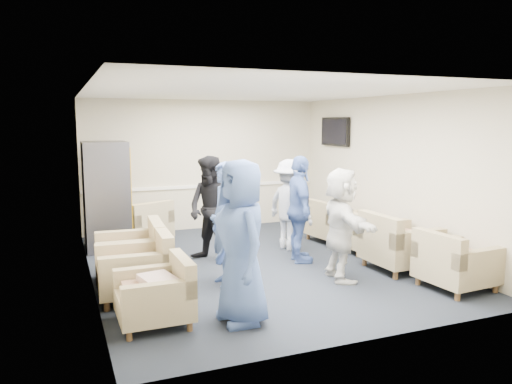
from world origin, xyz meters
name	(u,v)px	position (x,y,z in m)	size (l,w,h in m)	color
floor	(258,264)	(0.00, 0.00, 0.00)	(6.00, 6.00, 0.00)	black
ceiling	(258,92)	(0.00, 0.00, 2.70)	(6.00, 6.00, 0.00)	silver
back_wall	(204,165)	(0.00, 3.00, 1.35)	(5.00, 0.02, 2.70)	beige
front_wall	(370,212)	(0.00, -3.00, 1.35)	(5.00, 0.02, 2.70)	beige
left_wall	(88,188)	(-2.50, 0.00, 1.35)	(0.02, 6.00, 2.70)	beige
right_wall	(391,174)	(2.50, 0.00, 1.35)	(0.02, 6.00, 2.70)	beige
chair_rail	(205,186)	(0.00, 2.98, 0.90)	(4.98, 0.04, 0.06)	white
tv	(335,132)	(2.44, 1.80, 2.05)	(0.10, 1.00, 0.58)	black
armchair_left_near	(159,296)	(-1.90, -1.76, 0.32)	(0.80, 0.80, 0.63)	#958560
armchair_left_mid	(139,270)	(-1.97, -0.80, 0.36)	(0.94, 0.94, 0.72)	#958560
armchair_left_far	(134,257)	(-1.94, -0.15, 0.36)	(0.98, 0.98, 0.73)	#958560
armchair_right_near	(454,265)	(2.01, -2.08, 0.34)	(0.91, 0.91, 0.68)	#958560
armchair_right_midnear	(397,246)	(1.87, -1.04, 0.37)	(0.95, 0.95, 0.75)	#958560
armchair_right_midfar	(359,234)	(1.97, 0.13, 0.31)	(0.83, 0.83, 0.62)	#958560
armchair_right_far	(331,224)	(1.89, 0.94, 0.34)	(0.96, 0.96, 0.68)	#958560
armchair_corner	(144,225)	(-1.44, 2.07, 0.34)	(1.14, 1.14, 0.69)	#958560
vending_machine	(107,195)	(-2.09, 1.97, 0.95)	(0.77, 0.90, 1.91)	#52525A
backpack	(164,277)	(-1.67, -0.88, 0.26)	(0.32, 0.26, 0.50)	black
pillow	(158,282)	(-1.91, -1.76, 0.48)	(0.45, 0.34, 0.13)	beige
person_front_left	(242,242)	(-1.02, -2.05, 0.92)	(0.90, 0.59, 1.85)	#435FA1
person_mid_left	(225,224)	(-0.79, -0.75, 0.86)	(0.63, 0.41, 1.72)	#435FA1
person_back_left	(212,210)	(-0.62, 0.42, 0.86)	(0.83, 0.65, 1.71)	black
person_back_right	(290,205)	(0.90, 0.70, 0.80)	(1.03, 0.59, 1.60)	white
person_mid_right	(300,209)	(0.68, -0.10, 0.86)	(1.01, 0.42, 1.72)	#435FA1
person_front_right	(341,224)	(0.82, -1.14, 0.81)	(1.49, 0.48, 1.61)	silver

